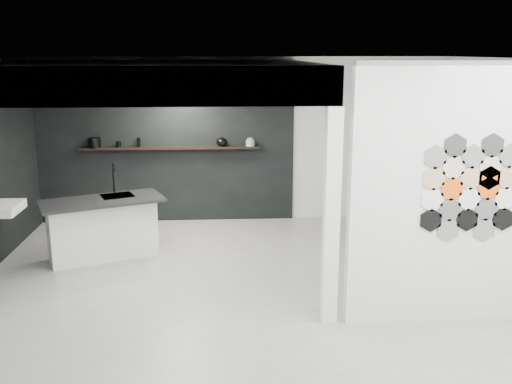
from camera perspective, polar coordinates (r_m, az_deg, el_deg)
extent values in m
cube|color=gray|center=(7.31, -0.66, -9.41)|extent=(7.00, 6.00, 0.01)
cube|color=silver|center=(6.41, 20.03, -0.36)|extent=(2.45, 0.15, 2.80)
cube|color=black|center=(9.87, -9.06, 3.76)|extent=(4.40, 0.04, 2.35)
cube|color=silver|center=(7.77, -10.87, 11.18)|extent=(4.40, 4.00, 0.40)
cube|color=silver|center=(6.06, 7.54, -2.63)|extent=(0.16, 0.16, 2.35)
cube|color=silver|center=(5.88, -13.27, 10.25)|extent=(4.40, 0.16, 0.40)
cube|color=silver|center=(8.31, -23.88, -1.50)|extent=(0.40, 0.60, 0.12)
cube|color=black|center=(9.74, -8.56, 4.38)|extent=(3.00, 0.15, 0.04)
cube|color=silver|center=(8.41, -15.08, -3.63)|extent=(1.56, 1.06, 0.84)
cube|color=black|center=(8.22, -15.16, -0.86)|extent=(1.82, 1.32, 0.04)
cube|color=black|center=(8.38, -13.70, -0.39)|extent=(0.55, 0.51, 0.01)
cylinder|color=black|center=(8.52, -14.07, 1.22)|extent=(0.03, 0.03, 0.39)
torus|color=black|center=(8.43, -14.06, 2.44)|extent=(0.07, 0.13, 0.14)
cylinder|color=black|center=(9.92, -15.85, 4.78)|extent=(0.27, 0.27, 0.17)
ellipsoid|color=black|center=(9.68, -3.46, 5.03)|extent=(0.18, 0.18, 0.15)
cylinder|color=gray|center=(9.70, -0.58, 4.93)|extent=(0.20, 0.20, 0.11)
cylinder|color=gray|center=(9.69, -0.58, 5.03)|extent=(0.11, 0.11, 0.14)
cylinder|color=black|center=(9.79, -11.65, 4.88)|extent=(0.08, 0.08, 0.16)
cylinder|color=black|center=(9.84, -13.57, 4.66)|extent=(0.10, 0.10, 0.10)
cylinder|color=black|center=(6.26, 17.08, -2.72)|extent=(0.26, 0.02, 0.26)
cylinder|color=white|center=(6.20, 17.23, -0.72)|extent=(0.26, 0.02, 0.26)
cylinder|color=tan|center=(6.15, 17.38, 1.31)|extent=(0.26, 0.02, 0.26)
cylinder|color=#66635E|center=(6.11, 17.53, 3.37)|extent=(0.26, 0.02, 0.26)
cylinder|color=silver|center=(6.36, 18.66, -3.64)|extent=(0.26, 0.02, 0.26)
cylinder|color=black|center=(6.30, 18.82, -1.68)|extent=(0.26, 0.02, 0.26)
cylinder|color=#F2570C|center=(6.25, 18.98, 0.31)|extent=(0.26, 0.02, 0.26)
cylinder|color=beige|center=(6.20, 19.14, 2.33)|extent=(0.26, 0.02, 0.26)
cylinder|color=#2D2D2D|center=(6.16, 19.31, 4.38)|extent=(0.26, 0.02, 0.26)
cylinder|color=black|center=(6.41, 20.36, -2.61)|extent=(0.26, 0.02, 0.26)
cylinder|color=white|center=(6.35, 20.53, -0.66)|extent=(0.26, 0.02, 0.26)
cylinder|color=tan|center=(6.30, 20.70, 1.32)|extent=(0.26, 0.02, 0.26)
cylinder|color=#66635E|center=(6.26, 20.87, 3.34)|extent=(0.26, 0.02, 0.26)
cylinder|color=silver|center=(6.52, 21.85, -3.50)|extent=(0.26, 0.02, 0.26)
cylinder|color=black|center=(6.46, 22.03, -1.59)|extent=(0.26, 0.02, 0.26)
cylinder|color=#F2570C|center=(6.41, 22.21, 0.35)|extent=(0.26, 0.02, 0.26)
cylinder|color=beige|center=(6.36, 22.39, 2.32)|extent=(0.26, 0.02, 0.26)
cylinder|color=#2D2D2D|center=(6.32, 22.58, 4.32)|extent=(0.26, 0.02, 0.26)
cylinder|color=black|center=(6.57, 23.48, -2.49)|extent=(0.26, 0.02, 0.26)
cylinder|color=white|center=(6.52, 23.67, -0.59)|extent=(0.26, 0.02, 0.26)
cylinder|color=tan|center=(6.47, 23.86, 1.34)|extent=(0.26, 0.02, 0.26)
cylinder|color=#66635E|center=(6.43, 24.05, 3.30)|extent=(0.26, 0.02, 0.26)
cylinder|color=#F2570C|center=(6.38, 22.30, 1.33)|extent=(0.26, 0.02, 0.26)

